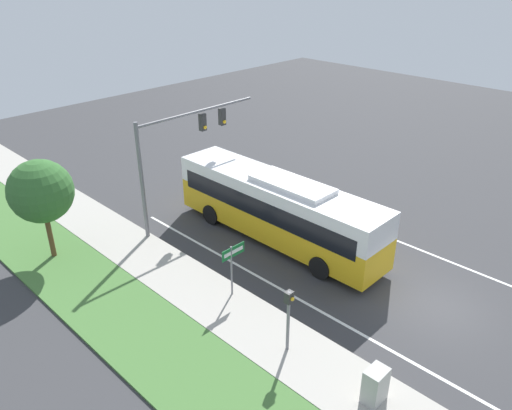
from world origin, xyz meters
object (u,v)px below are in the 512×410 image
(pedestrian_signal, at_px, (289,311))
(utility_cabinet, at_px, (375,385))
(street_sign, at_px, (233,261))
(bus, at_px, (277,206))
(signal_gantry, at_px, (179,144))

(pedestrian_signal, distance_m, utility_cabinet, 3.69)
(street_sign, relative_size, utility_cabinet, 1.93)
(utility_cabinet, bearing_deg, bus, 58.88)
(signal_gantry, relative_size, pedestrian_signal, 2.85)
(signal_gantry, xyz_separation_m, utility_cabinet, (-3.45, -14.02, -3.71))
(utility_cabinet, bearing_deg, signal_gantry, 76.16)
(bus, bearing_deg, street_sign, -159.19)
(utility_cabinet, bearing_deg, street_sign, 83.91)
(signal_gantry, distance_m, utility_cabinet, 14.91)
(pedestrian_signal, bearing_deg, street_sign, 76.16)
(signal_gantry, xyz_separation_m, pedestrian_signal, (-3.62, -10.50, -2.63))
(bus, height_order, signal_gantry, signal_gantry)
(bus, bearing_deg, pedestrian_signal, -135.22)
(bus, relative_size, utility_cabinet, 9.39)
(bus, xyz_separation_m, pedestrian_signal, (-5.71, -5.67, -0.06))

